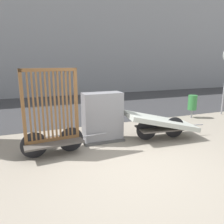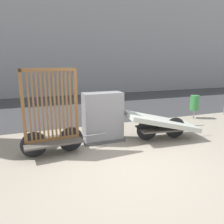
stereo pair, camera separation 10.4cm
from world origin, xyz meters
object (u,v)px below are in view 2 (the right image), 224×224
Objects in this scene: bike_cart_with_bedframe at (52,124)px; utility_cabinet at (103,119)px; trash_bin at (194,103)px; bike_cart_with_mattress at (162,123)px.

bike_cart_with_bedframe is 1.41m from utility_cabinet.
utility_cabinet is (1.34, 0.41, -0.10)m from bike_cart_with_bedframe.
bike_cart_with_bedframe is at bearing -162.96° from utility_cabinet.
trash_bin is at bearing 15.98° from utility_cabinet.
bike_cart_with_mattress is at bearing -14.72° from utility_cabinet.
bike_cart_with_bedframe is 2.92m from bike_cart_with_mattress.
trash_bin is (5.36, 1.56, -0.13)m from bike_cart_with_bedframe.
utility_cabinet is at bearing 12.26° from bike_cart_with_bedframe.
bike_cart_with_mattress is 2.91m from trash_bin.
bike_cart_with_mattress is at bearing -147.48° from trash_bin.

